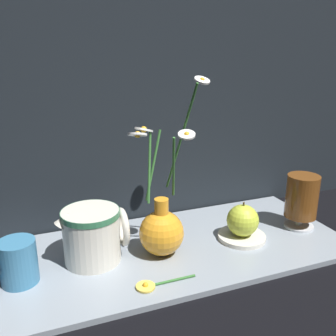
# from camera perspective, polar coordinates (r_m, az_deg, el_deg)

# --- Properties ---
(ground_plane) EXTENTS (6.00, 6.00, 0.00)m
(ground_plane) POSITION_cam_1_polar(r_m,az_deg,el_deg) (0.85, 0.57, -12.66)
(ground_plane) COLOR black
(shelf) EXTENTS (0.79, 0.34, 0.01)m
(shelf) POSITION_cam_1_polar(r_m,az_deg,el_deg) (0.85, 0.57, -12.31)
(shelf) COLOR gray
(shelf) RESTS_ON ground_plane
(vase_with_flowers) EXTENTS (0.18, 0.11, 0.37)m
(vase_with_flowers) POSITION_cam_1_polar(r_m,az_deg,el_deg) (0.80, -0.97, -9.08)
(vase_with_flowers) COLOR orange
(vase_with_flowers) RESTS_ON shelf
(yellow_mug) EXTENTS (0.08, 0.07, 0.08)m
(yellow_mug) POSITION_cam_1_polar(r_m,az_deg,el_deg) (0.77, -22.08, -13.16)
(yellow_mug) COLOR teal
(yellow_mug) RESTS_ON shelf
(ceramic_pitcher) EXTENTS (0.14, 0.12, 0.12)m
(ceramic_pitcher) POSITION_cam_1_polar(r_m,az_deg,el_deg) (0.79, -11.39, -9.68)
(ceramic_pitcher) COLOR beige
(ceramic_pitcher) RESTS_ON shelf
(tea_glass) EXTENTS (0.08, 0.08, 0.13)m
(tea_glass) POSITION_cam_1_polar(r_m,az_deg,el_deg) (0.96, 19.71, -4.31)
(tea_glass) COLOR silver
(tea_glass) RESTS_ON shelf
(saucer_plate) EXTENTS (0.11, 0.11, 0.01)m
(saucer_plate) POSITION_cam_1_polar(r_m,az_deg,el_deg) (0.89, 11.15, -10.23)
(saucer_plate) COLOR silver
(saucer_plate) RESTS_ON shelf
(orange_fruit) EXTENTS (0.07, 0.07, 0.08)m
(orange_fruit) POSITION_cam_1_polar(r_m,az_deg,el_deg) (0.88, 11.31, -7.83)
(orange_fruit) COLOR #B7C638
(orange_fruit) RESTS_ON saucer_plate
(loose_daisy) EXTENTS (0.12, 0.04, 0.01)m
(loose_daisy) POSITION_cam_1_polar(r_m,az_deg,el_deg) (0.72, -2.35, -17.35)
(loose_daisy) COLOR #336B2D
(loose_daisy) RESTS_ON shelf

